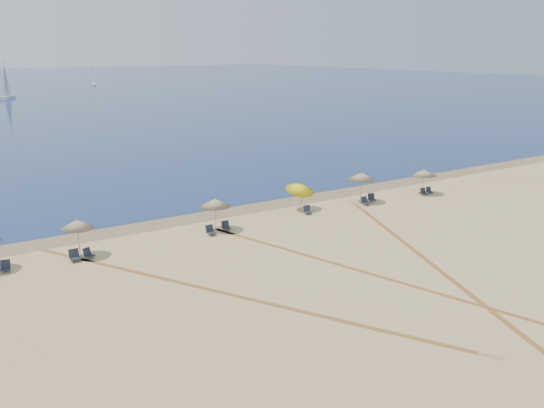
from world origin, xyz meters
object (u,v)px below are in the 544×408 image
at_px(chair_1, 5,267).
at_px(sailboat_0, 94,79).
at_px(chair_7, 365,201).
at_px(chair_9, 424,192).
at_px(chair_3, 88,254).
at_px(chair_5, 226,226).
at_px(umbrella_4, 362,176).
at_px(chair_6, 307,210).
at_px(umbrella_3, 300,187).
at_px(chair_10, 429,191).
at_px(chair_2, 74,256).
at_px(sailboat_2, 7,88).
at_px(umbrella_2, 215,203).
at_px(umbrella_5, 424,173).
at_px(umbrella_1, 77,224).
at_px(chair_8, 372,198).
at_px(chair_4, 211,231).

relative_size(chair_1, sailboat_0, 0.10).
height_order(chair_7, chair_9, chair_7).
height_order(chair_3, chair_5, chair_5).
xyz_separation_m(chair_7, sailboat_0, (28.59, 175.12, 1.99)).
bearing_deg(chair_5, umbrella_4, 14.42).
bearing_deg(chair_5, chair_6, 13.01).
relative_size(umbrella_3, chair_10, 3.75).
distance_m(umbrella_3, chair_2, 18.42).
height_order(umbrella_3, chair_2, umbrella_3).
distance_m(chair_6, chair_10, 13.14).
xyz_separation_m(umbrella_3, chair_6, (-0.18, -1.24, -1.58)).
relative_size(umbrella_4, sailboat_2, 0.27).
distance_m(umbrella_2, chair_3, 9.42).
xyz_separation_m(chair_3, chair_5, (9.87, 0.34, 0.01)).
bearing_deg(umbrella_4, umbrella_5, -7.56).
xyz_separation_m(sailboat_0, sailboat_2, (-35.44, -43.90, 0.58)).
xyz_separation_m(umbrella_1, chair_5, (10.24, -0.19, -1.82)).
height_order(umbrella_3, chair_3, umbrella_3).
bearing_deg(chair_9, chair_10, 17.52).
bearing_deg(chair_3, chair_5, -20.20).
xyz_separation_m(umbrella_1, chair_8, (24.47, 0.05, -1.81)).
bearing_deg(sailboat_2, umbrella_3, -58.82).
height_order(chair_1, sailboat_0, sailboat_0).
distance_m(chair_1, chair_4, 13.14).
bearing_deg(umbrella_2, umbrella_4, 1.12).
height_order(chair_1, chair_6, chair_6).
bearing_deg(chair_8, umbrella_2, -158.63).
bearing_deg(chair_2, umbrella_2, 5.88).
distance_m(umbrella_1, umbrella_5, 30.09).
bearing_deg(chair_4, chair_8, -1.29).
distance_m(umbrella_5, chair_6, 12.59).
bearing_deg(chair_4, chair_6, -0.06).
distance_m(umbrella_5, chair_5, 19.91).
distance_m(umbrella_3, chair_4, 9.28).
relative_size(chair_3, sailboat_0, 0.10).
bearing_deg(chair_1, umbrella_5, 13.75).
relative_size(chair_3, chair_7, 1.09).
xyz_separation_m(chair_3, sailboat_0, (51.45, 175.14, 2.02)).
relative_size(chair_3, chair_10, 1.14).
relative_size(chair_5, sailboat_0, 0.10).
bearing_deg(chair_7, chair_8, 25.57).
bearing_deg(chair_6, chair_7, 13.63).
relative_size(chair_4, chair_8, 0.86).
height_order(umbrella_1, umbrella_5, umbrella_1).
distance_m(chair_10, sailboat_2, 132.22).
xyz_separation_m(umbrella_4, chair_10, (7.20, -1.08, -1.99)).
bearing_deg(chair_3, chair_6, -20.58).
xyz_separation_m(umbrella_1, umbrella_5, (30.08, -0.48, -0.18)).
bearing_deg(chair_5, chair_2, -165.86).
height_order(umbrella_5, chair_6, umbrella_5).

